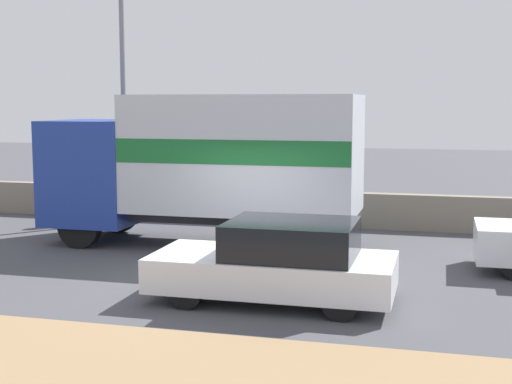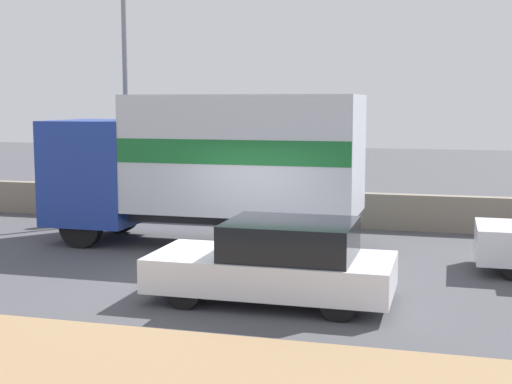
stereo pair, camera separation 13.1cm
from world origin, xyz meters
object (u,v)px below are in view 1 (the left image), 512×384
(box_truck, at_px, (209,161))
(pedestrian, at_px, (78,193))
(car_hatchback, at_px, (279,262))
(street_lamp, at_px, (123,64))

(box_truck, height_order, pedestrian, box_truck)
(car_hatchback, bearing_deg, street_lamp, -48.84)
(box_truck, xyz_separation_m, car_hatchback, (2.61, -4.17, -1.30))
(box_truck, bearing_deg, street_lamp, -38.18)
(street_lamp, relative_size, car_hatchback, 1.88)
(box_truck, bearing_deg, car_hatchback, 122.03)
(street_lamp, relative_size, pedestrian, 4.63)
(street_lamp, bearing_deg, pedestrian, -146.04)
(box_truck, xyz_separation_m, pedestrian, (-4.39, 1.89, -1.12))
(street_lamp, xyz_separation_m, pedestrian, (-1.07, -0.72, -3.50))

